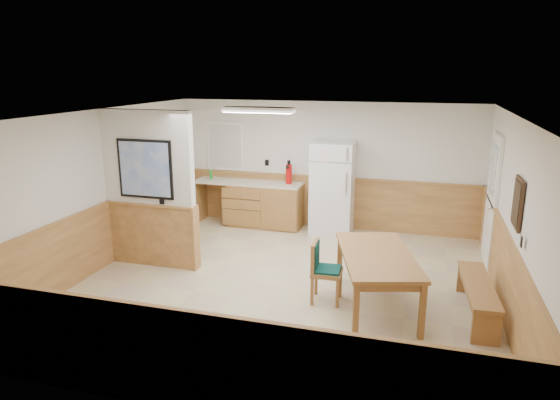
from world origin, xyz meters
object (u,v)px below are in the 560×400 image
(fire_extinguisher, at_px, (289,174))
(dining_chair, at_px, (321,266))
(dining_table, at_px, (377,260))
(dining_bench, at_px, (478,291))
(soap_bottle, at_px, (211,174))
(refrigerator, at_px, (333,188))

(fire_extinguisher, bearing_deg, dining_chair, -81.08)
(dining_table, bearing_deg, dining_bench, -11.76)
(soap_bottle, bearing_deg, fire_extinguisher, 0.66)
(refrigerator, bearing_deg, fire_extinguisher, 173.13)
(refrigerator, relative_size, soap_bottle, 9.37)
(dining_bench, distance_m, dining_chair, 2.03)
(dining_chair, bearing_deg, soap_bottle, 131.16)
(dining_table, distance_m, dining_bench, 1.32)
(dining_chair, height_order, soap_bottle, soap_bottle)
(fire_extinguisher, bearing_deg, dining_table, -70.20)
(dining_bench, height_order, fire_extinguisher, fire_extinguisher)
(dining_table, bearing_deg, soap_bottle, 124.59)
(dining_chair, bearing_deg, fire_extinguisher, 109.93)
(dining_bench, xyz_separation_m, fire_extinguisher, (-3.31, 2.95, 0.76))
(dining_bench, distance_m, soap_bottle, 5.81)
(dining_table, xyz_separation_m, soap_bottle, (-3.69, 3.03, 0.34))
(dining_bench, bearing_deg, dining_table, -179.07)
(dining_table, height_order, fire_extinguisher, fire_extinguisher)
(soap_bottle, bearing_deg, dining_bench, -30.54)
(refrigerator, bearing_deg, dining_chair, -83.17)
(dining_table, distance_m, soap_bottle, 4.79)
(dining_table, relative_size, dining_chair, 2.31)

